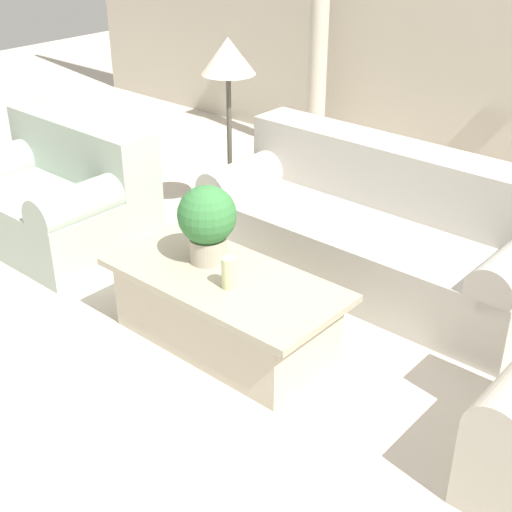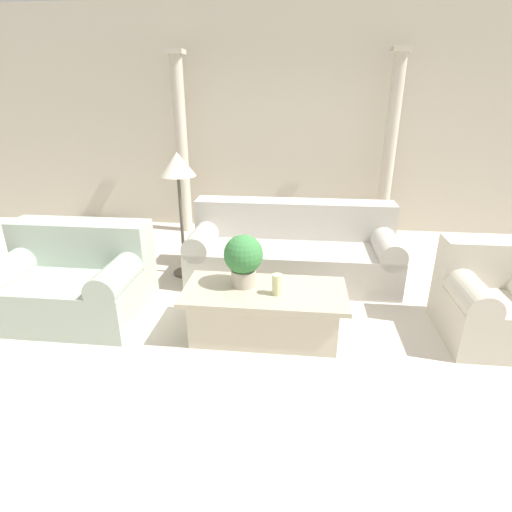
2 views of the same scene
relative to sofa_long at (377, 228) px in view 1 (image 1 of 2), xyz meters
The scene contains 8 objects.
ground_plane 0.94m from the sofa_long, 97.43° to the right, with size 16.00×16.00×0.00m, color beige.
sofa_long is the anchor object (origin of this frame).
loveseat 2.31m from the sofa_long, 153.05° to the right, with size 1.35×0.95×0.84m.
coffee_table 1.27m from the sofa_long, 99.30° to the right, with size 1.39×0.67×0.43m.
potted_plant 1.29m from the sofa_long, 108.53° to the right, with size 0.34×0.34×0.46m.
pillar_candle 1.34m from the sofa_long, 94.22° to the right, with size 0.08×0.08×0.18m.
floor_lamp 1.52m from the sofa_long, behind, with size 0.39×0.39×1.41m.
column_left 2.49m from the sofa_long, 137.10° to the left, with size 0.24×0.24×2.55m.
Camera 1 is at (2.29, -2.84, 2.39)m, focal length 50.00 mm.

